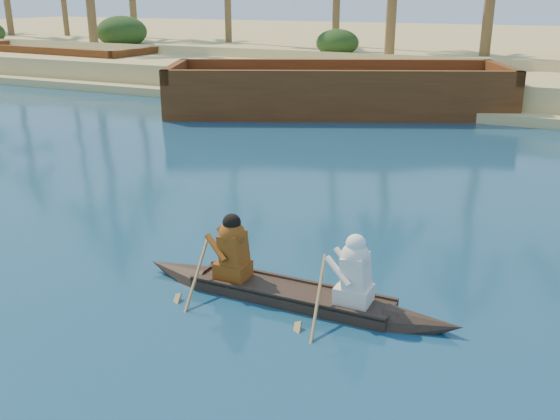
% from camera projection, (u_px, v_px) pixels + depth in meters
% --- Properties ---
extents(canoe, '(5.25, 0.71, 1.45)m').
position_uv_depth(canoe, '(291.00, 284.00, 9.58)').
color(canoe, '#31261B').
rests_on(canoe, ground).
extents(barge_left, '(12.11, 4.77, 1.98)m').
position_uv_depth(barge_left, '(63.00, 62.00, 36.92)').
color(barge_left, brown).
rests_on(barge_left, ground).
extents(barge_mid, '(13.88, 9.37, 2.20)m').
position_uv_depth(barge_mid, '(337.00, 93.00, 24.86)').
color(barge_mid, brown).
rests_on(barge_mid, ground).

